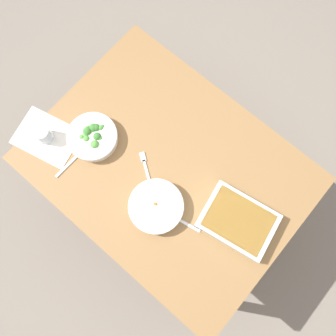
# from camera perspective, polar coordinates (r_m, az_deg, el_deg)

# --- Properties ---
(ground_plane) EXTENTS (6.00, 6.00, 0.00)m
(ground_plane) POSITION_cam_1_polar(r_m,az_deg,el_deg) (2.22, -0.00, -4.28)
(ground_plane) COLOR slate
(dining_table) EXTENTS (1.20, 0.90, 0.74)m
(dining_table) POSITION_cam_1_polar(r_m,az_deg,el_deg) (1.59, -0.00, -0.73)
(dining_table) COLOR olive
(dining_table) RESTS_ON ground_plane
(placemat) EXTENTS (0.32, 0.26, 0.00)m
(placemat) POSITION_cam_1_polar(r_m,az_deg,el_deg) (1.63, -19.94, 4.94)
(placemat) COLOR silver
(placemat) RESTS_ON dining_table
(stew_bowl) EXTENTS (0.24, 0.24, 0.06)m
(stew_bowl) POSITION_cam_1_polar(r_m,az_deg,el_deg) (1.44, -2.02, -6.56)
(stew_bowl) COLOR white
(stew_bowl) RESTS_ON dining_table
(broccoli_bowl) EXTENTS (0.23, 0.23, 0.07)m
(broccoli_bowl) POSITION_cam_1_polar(r_m,az_deg,el_deg) (1.54, -12.67, 5.19)
(broccoli_bowl) COLOR white
(broccoli_bowl) RESTS_ON dining_table
(baking_dish) EXTENTS (0.33, 0.27, 0.06)m
(baking_dish) POSITION_cam_1_polar(r_m,az_deg,el_deg) (1.46, 11.77, -8.78)
(baking_dish) COLOR silver
(baking_dish) RESTS_ON dining_table
(drink_cup) EXTENTS (0.07, 0.07, 0.08)m
(drink_cup) POSITION_cam_1_polar(r_m,az_deg,el_deg) (1.60, -20.37, 5.34)
(drink_cup) COLOR #B2BCC6
(drink_cup) RESTS_ON dining_table
(spoon_by_stew) EXTENTS (0.18, 0.05, 0.01)m
(spoon_by_stew) POSITION_cam_1_polar(r_m,az_deg,el_deg) (1.46, 1.50, -8.59)
(spoon_by_stew) COLOR silver
(spoon_by_stew) RESTS_ON dining_table
(spoon_by_broccoli) EXTENTS (0.03, 0.18, 0.01)m
(spoon_by_broccoli) POSITION_cam_1_polar(r_m,az_deg,el_deg) (1.56, -15.66, 1.55)
(spoon_by_broccoli) COLOR silver
(spoon_by_broccoli) RESTS_ON dining_table
(fork_on_table) EXTENTS (0.16, 0.11, 0.01)m
(fork_on_table) POSITION_cam_1_polar(r_m,az_deg,el_deg) (1.50, -3.81, 0.03)
(fork_on_table) COLOR silver
(fork_on_table) RESTS_ON dining_table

